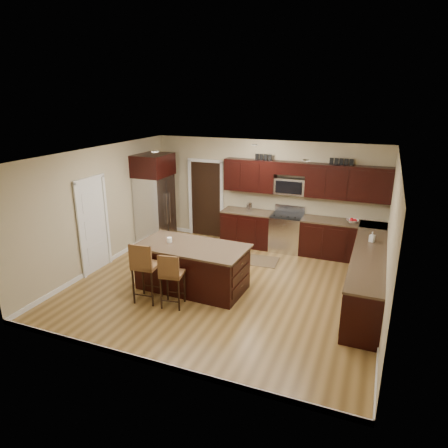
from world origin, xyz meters
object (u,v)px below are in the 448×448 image
at_px(stool_mid, 171,274).
at_px(refrigerator, 155,199).
at_px(range, 286,232).
at_px(island, 192,268).
at_px(stool_left, 144,266).

bearing_deg(stool_mid, refrigerator, 115.82).
height_order(range, stool_mid, range).
bearing_deg(stool_mid, island, 79.40).
xyz_separation_m(stool_left, stool_mid, (0.55, 0.01, -0.08)).
bearing_deg(stool_left, range, 57.55).
height_order(stool_mid, refrigerator, refrigerator).
distance_m(stool_mid, refrigerator, 3.51).
distance_m(range, stool_mid, 3.82).
height_order(range, stool_left, stool_left).
bearing_deg(island, range, 67.31).
xyz_separation_m(island, stool_mid, (-0.01, -0.84, 0.23)).
relative_size(stool_left, refrigerator, 0.51).
distance_m(range, stool_left, 4.05).
bearing_deg(refrigerator, stool_left, -62.55).
relative_size(range, refrigerator, 0.47).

